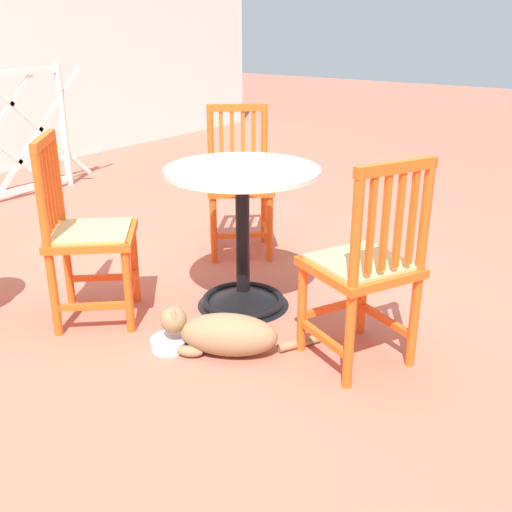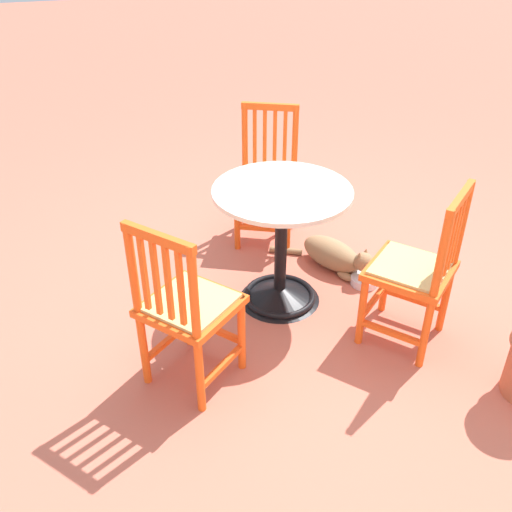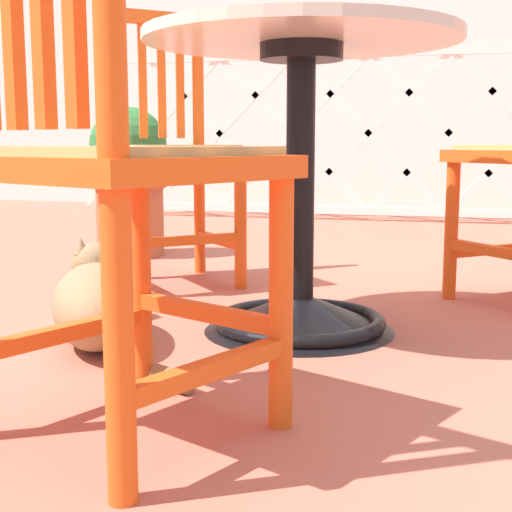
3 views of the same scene
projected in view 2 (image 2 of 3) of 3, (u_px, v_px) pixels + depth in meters
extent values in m
plane|color=#BC604C|center=(301.00, 299.00, 3.43)|extent=(24.00, 24.00, 0.00)
cone|color=black|center=(280.00, 292.00, 3.41)|extent=(0.48, 0.48, 0.10)
torus|color=black|center=(279.00, 295.00, 3.42)|extent=(0.44, 0.44, 0.04)
cylinder|color=black|center=(281.00, 246.00, 3.24)|extent=(0.07, 0.07, 0.66)
cylinder|color=black|center=(282.00, 197.00, 3.07)|extent=(0.20, 0.20, 0.04)
cylinder|color=beige|center=(282.00, 191.00, 3.05)|extent=(0.76, 0.76, 0.02)
cylinder|color=#EA5619|center=(188.00, 310.00, 2.98)|extent=(0.04, 0.04, 0.45)
cylinder|color=#EA5619|center=(242.00, 333.00, 2.83)|extent=(0.04, 0.04, 0.45)
cylinder|color=#EA5619|center=(138.00, 309.00, 2.62)|extent=(0.04, 0.04, 0.91)
cylinder|color=#EA5619|center=(197.00, 335.00, 2.46)|extent=(0.04, 0.04, 0.91)
cube|color=#EA5619|center=(168.00, 340.00, 2.91)|extent=(0.28, 0.24, 0.03)
cube|color=#EA5619|center=(222.00, 366.00, 2.75)|extent=(0.28, 0.24, 0.03)
cube|color=#EA5619|center=(214.00, 329.00, 2.94)|extent=(0.24, 0.28, 0.03)
cube|color=#EA5619|center=(191.00, 306.00, 2.67)|extent=(0.56, 0.56, 0.04)
cube|color=tan|center=(190.00, 302.00, 2.66)|extent=(0.49, 0.49, 0.02)
cube|color=#EA5619|center=(144.00, 273.00, 2.47)|extent=(0.03, 0.03, 0.39)
cube|color=#EA5619|center=(156.00, 278.00, 2.44)|extent=(0.03, 0.03, 0.39)
cube|color=#EA5619|center=(168.00, 283.00, 2.40)|extent=(0.03, 0.03, 0.39)
cube|color=#EA5619|center=(181.00, 288.00, 2.37)|extent=(0.03, 0.03, 0.39)
cube|color=#EA5619|center=(158.00, 238.00, 2.31)|extent=(0.27, 0.31, 0.04)
cylinder|color=#EA5619|center=(362.00, 309.00, 2.99)|extent=(0.04, 0.04, 0.45)
cylinder|color=#EA5619|center=(386.00, 278.00, 3.23)|extent=(0.04, 0.04, 0.45)
cylinder|color=#EA5619|center=(433.00, 294.00, 2.71)|extent=(0.04, 0.04, 0.91)
cylinder|color=#EA5619|center=(454.00, 261.00, 2.96)|extent=(0.04, 0.04, 0.91)
cube|color=#EA5619|center=(391.00, 333.00, 2.96)|extent=(0.25, 0.27, 0.03)
cube|color=#EA5619|center=(413.00, 299.00, 3.20)|extent=(0.25, 0.27, 0.03)
cube|color=#EA5619|center=(373.00, 301.00, 3.14)|extent=(0.27, 0.25, 0.03)
cube|color=#EA5619|center=(410.00, 270.00, 2.92)|extent=(0.56, 0.56, 0.04)
cube|color=tan|center=(411.00, 267.00, 2.91)|extent=(0.49, 0.49, 0.02)
cube|color=#EA5619|center=(446.00, 247.00, 2.64)|extent=(0.03, 0.03, 0.39)
cube|color=#EA5619|center=(450.00, 241.00, 2.69)|extent=(0.03, 0.03, 0.39)
cube|color=#EA5619|center=(454.00, 235.00, 2.74)|extent=(0.03, 0.03, 0.39)
cube|color=#EA5619|center=(458.00, 229.00, 2.79)|extent=(0.03, 0.03, 0.39)
cube|color=#EA5619|center=(461.00, 198.00, 2.60)|extent=(0.31, 0.28, 0.04)
cylinder|color=#EA5619|center=(288.00, 223.00, 3.76)|extent=(0.04, 0.04, 0.45)
cylinder|color=#EA5619|center=(237.00, 219.00, 3.81)|extent=(0.04, 0.04, 0.45)
cylinder|color=#EA5619|center=(294.00, 170.00, 3.92)|extent=(0.04, 0.04, 0.91)
cylinder|color=#EA5619|center=(245.00, 167.00, 3.96)|extent=(0.04, 0.04, 0.91)
cube|color=#EA5619|center=(290.00, 222.00, 3.95)|extent=(0.17, 0.32, 0.03)
cube|color=#EA5619|center=(242.00, 218.00, 3.99)|extent=(0.17, 0.32, 0.03)
cube|color=#EA5619|center=(262.00, 228.00, 3.81)|extent=(0.32, 0.17, 0.03)
cube|color=#EA5619|center=(266.00, 182.00, 3.81)|extent=(0.53, 0.53, 0.04)
cube|color=tan|center=(266.00, 179.00, 3.80)|extent=(0.47, 0.47, 0.02)
cube|color=#EA5619|center=(285.00, 138.00, 3.81)|extent=(0.03, 0.03, 0.39)
cube|color=#EA5619|center=(275.00, 138.00, 3.82)|extent=(0.03, 0.03, 0.39)
cube|color=#EA5619|center=(265.00, 137.00, 3.83)|extent=(0.03, 0.03, 0.39)
cube|color=#EA5619|center=(255.00, 137.00, 3.83)|extent=(0.03, 0.03, 0.39)
cube|color=#EA5619|center=(270.00, 107.00, 3.71)|extent=(0.36, 0.19, 0.04)
ellipsoid|color=#8E704C|center=(331.00, 254.00, 3.69)|extent=(0.38, 0.48, 0.19)
ellipsoid|color=silver|center=(343.00, 261.00, 3.63)|extent=(0.22, 0.23, 0.14)
sphere|color=#8E704C|center=(363.00, 262.00, 3.51)|extent=(0.12, 0.12, 0.12)
ellipsoid|color=silver|center=(369.00, 266.00, 3.49)|extent=(0.07, 0.06, 0.04)
cone|color=#8E704C|center=(366.00, 252.00, 3.50)|extent=(0.04, 0.04, 0.04)
cone|color=#8E704C|center=(360.00, 256.00, 3.47)|extent=(0.04, 0.04, 0.04)
ellipsoid|color=#8E704C|center=(356.00, 269.00, 3.66)|extent=(0.10, 0.13, 0.05)
ellipsoid|color=#8E704C|center=(345.00, 276.00, 3.59)|extent=(0.10, 0.13, 0.05)
cylinder|color=#8E704C|center=(286.00, 250.00, 3.86)|extent=(0.21, 0.14, 0.04)
cylinder|color=silver|center=(364.00, 281.00, 3.56)|extent=(0.17, 0.17, 0.05)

